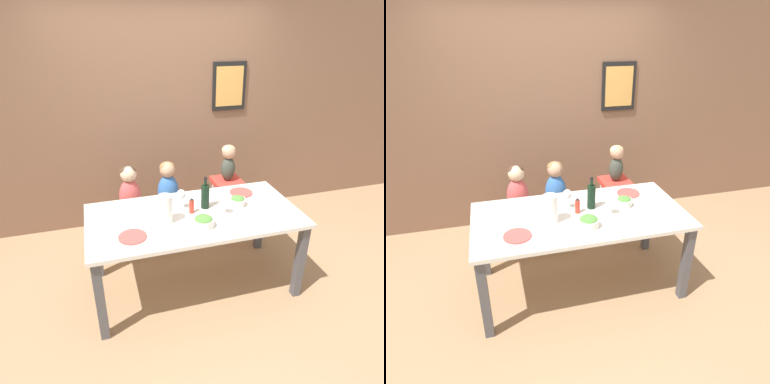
{
  "view_description": "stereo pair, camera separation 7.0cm",
  "coord_description": "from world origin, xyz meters",
  "views": [
    {
      "loc": [
        -0.74,
        -2.46,
        2.24
      ],
      "look_at": [
        0.0,
        0.07,
        0.95
      ],
      "focal_mm": 32.0,
      "sensor_mm": 36.0,
      "label": 1
    },
    {
      "loc": [
        -0.67,
        -2.48,
        2.24
      ],
      "look_at": [
        0.0,
        0.07,
        0.95
      ],
      "focal_mm": 32.0,
      "sensor_mm": 36.0,
      "label": 2
    }
  ],
  "objects": [
    {
      "name": "ground_plane",
      "position": [
        0.0,
        0.0,
        0.0
      ],
      "size": [
        14.0,
        14.0,
        0.0
      ],
      "primitive_type": "plane",
      "color": "#9E7A56"
    },
    {
      "name": "wall_back",
      "position": [
        0.0,
        1.42,
        1.35
      ],
      "size": [
        10.0,
        0.09,
        2.7
      ],
      "color": "brown",
      "rests_on": "ground_plane"
    },
    {
      "name": "dining_table",
      "position": [
        0.0,
        0.0,
        0.68
      ],
      "size": [
        1.83,
        0.9,
        0.77
      ],
      "color": "silver",
      "rests_on": "ground_plane"
    },
    {
      "name": "chair_far_left",
      "position": [
        -0.47,
        0.71,
        0.39
      ],
      "size": [
        0.37,
        0.39,
        0.47
      ],
      "color": "silver",
      "rests_on": "ground_plane"
    },
    {
      "name": "chair_far_center",
      "position": [
        -0.07,
        0.71,
        0.39
      ],
      "size": [
        0.37,
        0.39,
        0.47
      ],
      "color": "silver",
      "rests_on": "ground_plane"
    },
    {
      "name": "chair_right_highchair",
      "position": [
        0.59,
        0.71,
        0.55
      ],
      "size": [
        0.31,
        0.33,
        0.71
      ],
      "color": "silver",
      "rests_on": "ground_plane"
    },
    {
      "name": "person_child_left",
      "position": [
        -0.47,
        0.71,
        0.74
      ],
      "size": [
        0.22,
        0.19,
        0.52
      ],
      "color": "#C64C4C",
      "rests_on": "chair_far_left"
    },
    {
      "name": "person_child_center",
      "position": [
        -0.07,
        0.71,
        0.74
      ],
      "size": [
        0.22,
        0.19,
        0.52
      ],
      "color": "#3366B2",
      "rests_on": "chair_far_center"
    },
    {
      "name": "person_baby_right",
      "position": [
        0.59,
        0.71,
        0.94
      ],
      "size": [
        0.16,
        0.15,
        0.4
      ],
      "color": "#3D4238",
      "rests_on": "chair_right_highchair"
    },
    {
      "name": "wine_bottle",
      "position": [
        0.13,
        0.09,
        0.89
      ],
      "size": [
        0.07,
        0.07,
        0.29
      ],
      "color": "black",
      "rests_on": "dining_table"
    },
    {
      "name": "paper_towel_roll",
      "position": [
        -0.27,
        -0.06,
        0.89
      ],
      "size": [
        0.12,
        0.12,
        0.24
      ],
      "color": "white",
      "rests_on": "dining_table"
    },
    {
      "name": "wine_glass_near",
      "position": [
        0.24,
        -0.07,
        0.91
      ],
      "size": [
        0.08,
        0.08,
        0.18
      ],
      "color": "white",
      "rests_on": "dining_table"
    },
    {
      "name": "wine_glass_far",
      "position": [
        -0.08,
        0.13,
        0.91
      ],
      "size": [
        0.08,
        0.08,
        0.18
      ],
      "color": "white",
      "rests_on": "dining_table"
    },
    {
      "name": "salad_bowl_large",
      "position": [
        0.02,
        -0.21,
        0.82
      ],
      "size": [
        0.17,
        0.17,
        0.09
      ],
      "color": "silver",
      "rests_on": "dining_table"
    },
    {
      "name": "salad_bowl_small",
      "position": [
        0.42,
        0.04,
        0.82
      ],
      "size": [
        0.14,
        0.14,
        0.09
      ],
      "color": "silver",
      "rests_on": "dining_table"
    },
    {
      "name": "dinner_plate_front_left",
      "position": [
        -0.56,
        -0.21,
        0.78
      ],
      "size": [
        0.22,
        0.22,
        0.01
      ],
      "color": "#D14C47",
      "rests_on": "dining_table"
    },
    {
      "name": "dinner_plate_back_left",
      "position": [
        -0.46,
        0.25,
        0.78
      ],
      "size": [
        0.22,
        0.22,
        0.01
      ],
      "color": "silver",
      "rests_on": "dining_table"
    },
    {
      "name": "dinner_plate_back_right",
      "position": [
        0.55,
        0.26,
        0.78
      ],
      "size": [
        0.22,
        0.22,
        0.01
      ],
      "color": "#D14C47",
      "rests_on": "dining_table"
    },
    {
      "name": "condiment_bottle_hot_sauce",
      "position": [
        -0.02,
        0.03,
        0.84
      ],
      "size": [
        0.04,
        0.04,
        0.15
      ],
      "color": "red",
      "rests_on": "dining_table"
    }
  ]
}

